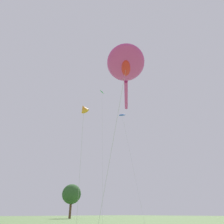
% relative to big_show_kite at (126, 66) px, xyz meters
% --- Properties ---
extents(big_show_kite, '(8.82, 8.25, 13.60)m').
position_rel_big_show_kite_xyz_m(big_show_kite, '(0.00, 0.00, 0.00)').
color(big_show_kite, '#CC3899').
rests_on(big_show_kite, ground).
extents(small_kite_diamond_red, '(1.34, 4.61, 18.34)m').
position_rel_big_show_kite_xyz_m(small_kite_diamond_red, '(14.54, 14.15, 4.87)').
color(small_kite_diamond_red, blue).
rests_on(small_kite_diamond_red, ground).
extents(small_kite_delta_white, '(2.73, 3.54, 10.42)m').
position_rel_big_show_kite_xyz_m(small_kite_delta_white, '(-1.23, 4.17, -3.14)').
color(small_kite_delta_white, orange).
rests_on(small_kite_delta_white, ground).
extents(small_kite_tiny_distant, '(3.38, 2.86, 21.79)m').
position_rel_big_show_kite_xyz_m(small_kite_tiny_distant, '(10.28, 15.09, 6.21)').
color(small_kite_tiny_distant, green).
rests_on(small_kite_tiny_distant, ground).
extents(tree_oak_right, '(6.25, 6.25, 10.41)m').
position_rel_big_show_kite_xyz_m(tree_oak_right, '(29.93, 52.61, -5.84)').
color(tree_oak_right, '#513823').
rests_on(tree_oak_right, ground).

